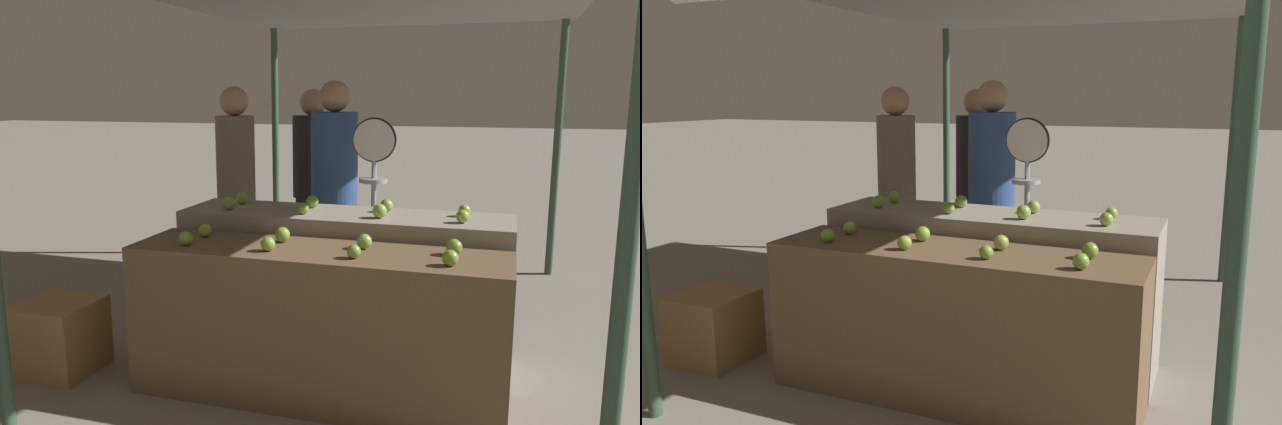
{
  "view_description": "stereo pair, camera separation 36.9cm",
  "coord_description": "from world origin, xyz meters",
  "views": [
    {
      "loc": [
        0.99,
        -3.17,
        1.72
      ],
      "look_at": [
        -0.07,
        0.3,
        1.02
      ],
      "focal_mm": 35.0,
      "sensor_mm": 36.0,
      "label": 1
    },
    {
      "loc": [
        1.34,
        -3.05,
        1.72
      ],
      "look_at": [
        -0.07,
        0.3,
        1.02
      ],
      "focal_mm": 35.0,
      "sensor_mm": 36.0,
      "label": 2
    }
  ],
  "objects": [
    {
      "name": "ground_plane",
      "position": [
        0.0,
        0.0,
        0.0
      ],
      "size": [
        60.0,
        60.0,
        0.0
      ],
      "primitive_type": "plane",
      "color": "gray"
    },
    {
      "name": "market_canopy",
      "position": [
        -0.0,
        1.05,
        2.28
      ],
      "size": [
        3.0,
        4.05,
        2.41
      ],
      "color": "#33513D",
      "rests_on": "ground_plane"
    },
    {
      "name": "display_counter_front",
      "position": [
        0.0,
        0.0,
        0.44
      ],
      "size": [
        2.1,
        0.55,
        0.87
      ],
      "primitive_type": "cube",
      "color": "brown",
      "rests_on": "ground_plane"
    },
    {
      "name": "display_counter_back",
      "position": [
        0.0,
        0.6,
        0.48
      ],
      "size": [
        2.1,
        0.55,
        0.97
      ],
      "primitive_type": "cube",
      "color": "gray",
      "rests_on": "ground_plane"
    },
    {
      "name": "apple_front_0",
      "position": [
        -0.74,
        -0.12,
        0.91
      ],
      "size": [
        0.08,
        0.08,
        0.08
      ],
      "primitive_type": "sphere",
      "color": "#7AA338",
      "rests_on": "display_counter_front"
    },
    {
      "name": "apple_front_1",
      "position": [
        -0.24,
        -0.11,
        0.91
      ],
      "size": [
        0.08,
        0.08,
        0.08
      ],
      "primitive_type": "sphere",
      "color": "#84AD3D",
      "rests_on": "display_counter_front"
    },
    {
      "name": "apple_front_2",
      "position": [
        0.24,
        -0.12,
        0.91
      ],
      "size": [
        0.07,
        0.07,
        0.07
      ],
      "primitive_type": "sphere",
      "color": "#7AA338",
      "rests_on": "display_counter_front"
    },
    {
      "name": "apple_front_3",
      "position": [
        0.73,
        -0.12,
        0.91
      ],
      "size": [
        0.08,
        0.08,
        0.08
      ],
      "primitive_type": "sphere",
      "color": "#7AA338",
      "rests_on": "display_counter_front"
    },
    {
      "name": "apple_front_4",
      "position": [
        -0.73,
        0.11,
        0.91
      ],
      "size": [
        0.08,
        0.08,
        0.08
      ],
      "primitive_type": "sphere",
      "color": "#8EB247",
      "rests_on": "display_counter_front"
    },
    {
      "name": "apple_front_5",
      "position": [
        -0.24,
        0.12,
        0.91
      ],
      "size": [
        0.09,
        0.09,
        0.09
      ],
      "primitive_type": "sphere",
      "color": "#84AD3D",
      "rests_on": "display_counter_front"
    },
    {
      "name": "apple_front_6",
      "position": [
        0.25,
        0.1,
        0.91
      ],
      "size": [
        0.08,
        0.08,
        0.08
      ],
      "primitive_type": "sphere",
      "color": "#8EB247",
      "rests_on": "display_counter_front"
    },
    {
      "name": "apple_front_7",
      "position": [
        0.73,
        0.1,
        0.91
      ],
      "size": [
        0.09,
        0.09,
        0.09
      ],
      "primitive_type": "sphere",
      "color": "#7AA338",
      "rests_on": "display_counter_front"
    },
    {
      "name": "apple_back_0",
      "position": [
        -0.75,
        0.48,
        1.01
      ],
      "size": [
        0.08,
        0.08,
        0.08
      ],
      "primitive_type": "sphere",
      "color": "#7AA338",
      "rests_on": "display_counter_back"
    },
    {
      "name": "apple_back_1",
      "position": [
        -0.24,
        0.48,
        1.0
      ],
      "size": [
        0.07,
        0.07,
        0.07
      ],
      "primitive_type": "sphere",
      "color": "#7AA338",
      "rests_on": "display_counter_back"
    },
    {
      "name": "apple_back_2",
      "position": [
        0.25,
        0.5,
        1.01
      ],
      "size": [
        0.09,
        0.09,
        0.09
      ],
      "primitive_type": "sphere",
      "color": "#8EB247",
      "rests_on": "display_counter_back"
    },
    {
      "name": "apple_back_3",
      "position": [
        0.74,
        0.5,
        1.01
      ],
      "size": [
        0.08,
        0.08,
        0.08
      ],
      "primitive_type": "sphere",
      "color": "#8EB247",
      "rests_on": "display_counter_back"
    },
    {
      "name": "apple_back_4",
      "position": [
        -0.75,
        0.7,
        1.01
      ],
      "size": [
        0.08,
        0.08,
        0.08
      ],
      "primitive_type": "sphere",
      "color": "#84AD3D",
      "rests_on": "display_counter_back"
    },
    {
      "name": "apple_back_5",
      "position": [
        -0.25,
        0.71,
        1.01
      ],
      "size": [
        0.08,
        0.08,
        0.08
      ],
      "primitive_type": "sphere",
      "color": "#7AA338",
      "rests_on": "display_counter_back"
    },
    {
      "name": "apple_back_6",
      "position": [
        0.25,
        0.71,
        1.01
      ],
      "size": [
        0.08,
        0.08,
        0.08
      ],
      "primitive_type": "sphere",
      "color": "#8EB247",
      "rests_on": "display_counter_back"
    },
    {
      "name": "apple_back_7",
      "position": [
        0.74,
        0.7,
        1.0
      ],
      "size": [
        0.07,
        0.07,
        0.07
      ],
      "primitive_type": "sphere",
      "color": "#8EB247",
      "rests_on": "display_counter_back"
    },
    {
      "name": "produce_scale",
      "position": [
        0.07,
        1.13,
        1.14
      ],
      "size": [
        0.31,
        0.2,
        1.55
      ],
      "color": "#99999E",
      "rests_on": "ground_plane"
    },
    {
      "name": "person_vendor_at_scale",
      "position": [
        -0.31,
        1.46,
        1.05
      ],
      "size": [
        0.48,
        0.48,
        1.81
      ],
      "rotation": [
        0.0,
        0.0,
        3.54
      ],
      "color": "#2D2D38",
      "rests_on": "ground_plane"
    },
    {
      "name": "person_customer_left",
      "position": [
        -0.67,
        2.04,
        1.02
      ],
      "size": [
        0.46,
        0.46,
        1.76
      ],
      "rotation": [
        0.0,
        0.0,
        2.81
      ],
      "color": "#2D2D38",
      "rests_on": "ground_plane"
    },
    {
      "name": "person_customer_right",
      "position": [
        -1.14,
        1.45,
        1.04
      ],
      "size": [
        0.37,
        0.37,
        1.77
      ],
      "rotation": [
        0.0,
        0.0,
        2.94
      ],
      "color": "#2D2D38",
      "rests_on": "ground_plane"
    },
    {
      "name": "wooden_crate_side",
      "position": [
        -1.64,
        -0.13,
        0.22
      ],
      "size": [
        0.45,
        0.45,
        0.45
      ],
      "primitive_type": "cube",
      "color": "#9E7547",
      "rests_on": "ground_plane"
    }
  ]
}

